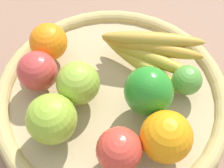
# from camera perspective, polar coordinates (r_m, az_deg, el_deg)

# --- Properties ---
(ground_plane) EXTENTS (2.40, 2.40, 0.00)m
(ground_plane) POSITION_cam_1_polar(r_m,az_deg,el_deg) (0.60, 0.00, -3.19)
(ground_plane) COLOR #8F6953
(ground_plane) RESTS_ON ground
(basket) EXTENTS (0.42, 0.42, 0.04)m
(basket) POSITION_cam_1_polar(r_m,az_deg,el_deg) (0.58, 0.00, -2.22)
(basket) COLOR tan
(basket) RESTS_ON ground_plane
(bell_pepper) EXTENTS (0.10, 0.10, 0.09)m
(bell_pepper) POSITION_cam_1_polar(r_m,az_deg,el_deg) (0.51, 6.48, -1.40)
(bell_pepper) COLOR #298B27
(bell_pepper) RESTS_ON basket
(banana_bunch) EXTENTS (0.19, 0.15, 0.06)m
(banana_bunch) POSITION_cam_1_polar(r_m,az_deg,el_deg) (0.58, 6.65, 5.57)
(banana_bunch) COLOR #A89630
(banana_bunch) RESTS_ON basket
(apple_3) EXTENTS (0.09, 0.09, 0.08)m
(apple_3) POSITION_cam_1_polar(r_m,az_deg,el_deg) (0.50, -10.71, -6.03)
(apple_3) COLOR #90B632
(apple_3) RESTS_ON basket
(apple_1) EXTENTS (0.10, 0.10, 0.07)m
(apple_1) POSITION_cam_1_polar(r_m,az_deg,el_deg) (0.56, -13.10, 2.27)
(apple_1) COLOR #C23B37
(apple_1) RESTS_ON basket
(apple_0) EXTENTS (0.09, 0.09, 0.07)m
(apple_0) POSITION_cam_1_polar(r_m,az_deg,el_deg) (0.48, 1.27, -11.60)
(apple_0) COLOR #D23E30
(apple_0) RESTS_ON basket
(apple_2) EXTENTS (0.09, 0.09, 0.07)m
(apple_2) POSITION_cam_1_polar(r_m,az_deg,el_deg) (0.53, -6.03, 0.18)
(apple_2) COLOR #93B538
(apple_2) RESTS_ON basket
(orange_1) EXTENTS (0.11, 0.11, 0.08)m
(orange_1) POSITION_cam_1_polar(r_m,az_deg,el_deg) (0.49, 9.58, -9.20)
(orange_1) COLOR orange
(orange_1) RESTS_ON basket
(orange_0) EXTENTS (0.10, 0.10, 0.07)m
(orange_0) POSITION_cam_1_polar(r_m,az_deg,el_deg) (0.60, -11.17, 7.31)
(orange_0) COLOR orange
(orange_0) RESTS_ON basket
(lime_0) EXTENTS (0.07, 0.07, 0.05)m
(lime_0) POSITION_cam_1_polar(r_m,az_deg,el_deg) (0.56, 13.14, 0.67)
(lime_0) COLOR #539839
(lime_0) RESTS_ON basket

